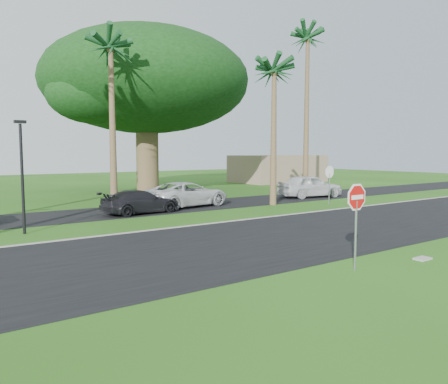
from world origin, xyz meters
name	(u,v)px	position (x,y,z in m)	size (l,w,h in m)	color
ground	(271,253)	(0.00, 0.00, 0.00)	(120.00, 120.00, 0.00)	#214A12
road	(235,243)	(0.00, 2.00, 0.01)	(120.00, 8.00, 0.02)	black
parking_strip	(124,211)	(0.00, 12.50, 0.01)	(120.00, 5.00, 0.02)	black
curb	(181,227)	(0.00, 6.05, 0.03)	(120.00, 0.12, 0.06)	gray
stop_sign_near	(356,209)	(0.50, -3.00, 1.77)	(1.05, 0.07, 2.62)	gray
stop_sign_far	(329,177)	(12.00, 8.00, 1.77)	(1.05, 0.07, 2.62)	gray
palm_center	(111,51)	(0.00, 14.00, 9.16)	(5.00, 5.00, 10.50)	brown
palm_right_near	(274,74)	(9.00, 10.00, 8.19)	(5.00, 5.00, 9.50)	brown
palm_right_far	(308,42)	(15.00, 13.00, 11.58)	(5.00, 5.00, 13.00)	brown
canopy_tree	(146,82)	(6.00, 22.00, 8.95)	(16.50, 16.50, 13.12)	brown
streetlight_right	(22,170)	(-6.00, 8.50, 2.65)	(0.45, 0.25, 4.64)	black
building_far	(278,169)	(24.00, 26.00, 1.50)	(10.00, 6.00, 3.00)	gray
car_dark	(141,202)	(0.41, 11.18, 0.64)	(1.79, 4.40, 1.28)	black
car_minivan	(187,194)	(4.02, 12.34, 0.76)	(2.52, 5.47, 1.52)	silver
car_pickup	(310,186)	(14.29, 11.84, 0.84)	(1.99, 4.94, 1.68)	silver
utility_slab	(423,259)	(3.28, -3.42, 0.03)	(0.55, 0.35, 0.06)	#979790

